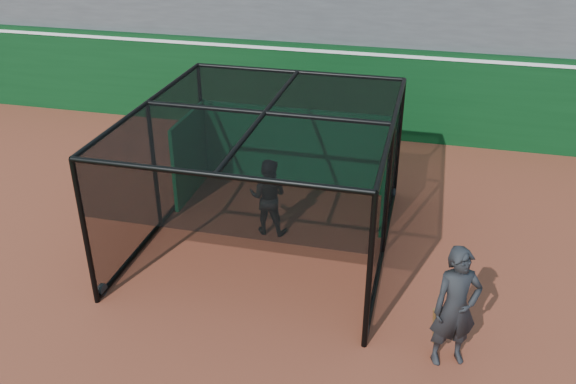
# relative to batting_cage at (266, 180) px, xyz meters

# --- Properties ---
(ground) EXTENTS (120.00, 120.00, 0.00)m
(ground) POSITION_rel_batting_cage_xyz_m (-0.58, -2.49, -1.35)
(ground) COLOR brown
(ground) RESTS_ON ground
(outfield_wall) EXTENTS (50.00, 0.50, 2.50)m
(outfield_wall) POSITION_rel_batting_cage_xyz_m (-0.58, 6.01, -0.06)
(outfield_wall) COLOR #093213
(outfield_wall) RESTS_ON ground
(batting_cage) EXTENTS (4.70, 5.33, 2.70)m
(batting_cage) POSITION_rel_batting_cage_xyz_m (0.00, 0.00, 0.00)
(batting_cage) COLOR black
(batting_cage) RESTS_ON ground
(batter) EXTENTS (0.79, 0.62, 1.61)m
(batter) POSITION_rel_batting_cage_xyz_m (-0.06, 0.33, -0.54)
(batter) COLOR black
(batter) RESTS_ON ground
(on_deck_player) EXTENTS (0.85, 0.71, 1.97)m
(on_deck_player) POSITION_rel_batting_cage_xyz_m (3.58, -2.63, -0.37)
(on_deck_player) COLOR black
(on_deck_player) RESTS_ON ground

